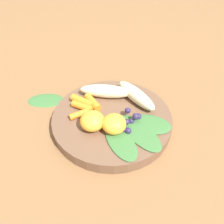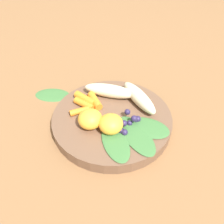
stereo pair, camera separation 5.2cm
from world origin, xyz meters
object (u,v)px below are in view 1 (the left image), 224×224
banana_peeled_right (136,95)px  kale_leaf_stray (46,100)px  orange_segment_near (114,124)px  banana_peeled_left (106,91)px  bowl (112,119)px

banana_peeled_right → kale_leaf_stray: size_ratio=1.36×
banana_peeled_right → orange_segment_near: bearing=116.5°
banana_peeled_left → banana_peeled_right: (0.03, 0.07, 0.00)m
bowl → banana_peeled_right: size_ratio=2.13×
banana_peeled_left → banana_peeled_right: bearing=175.1°
bowl → kale_leaf_stray: (-0.13, -0.16, -0.01)m
banana_peeled_right → orange_segment_near: 0.12m
bowl → banana_peeled_right: 0.09m
banana_peeled_left → bowl: bearing=109.2°
bowl → orange_segment_near: orange_segment_near is taller
bowl → banana_peeled_right: bearing=120.0°
bowl → orange_segment_near: size_ratio=5.30×
banana_peeled_left → orange_segment_near: orange_segment_near is taller
bowl → banana_peeled_left: banana_peeled_left is taller
bowl → banana_peeled_left: size_ratio=2.13×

